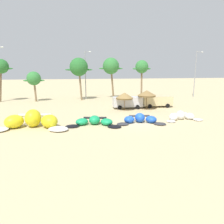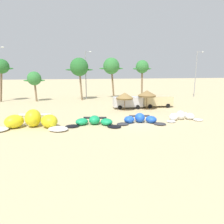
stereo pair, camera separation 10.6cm
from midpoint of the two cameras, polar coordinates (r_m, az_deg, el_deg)
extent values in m
plane|color=#C6B284|center=(24.31, 7.26, -2.97)|extent=(260.00, 260.00, 0.00)
ellipsoid|color=yellow|center=(24.14, -25.49, -2.38)|extent=(2.65, 2.66, 1.43)
ellipsoid|color=yellow|center=(23.85, -21.02, -1.57)|extent=(1.99, 2.33, 1.92)
ellipsoid|color=yellow|center=(22.93, -16.96, -2.44)|extent=(2.41, 2.60, 1.43)
ellipsoid|color=white|center=(21.63, -14.65, -4.56)|extent=(2.64, 2.48, 0.38)
cylinder|color=white|center=(24.49, -20.51, -0.82)|extent=(3.55, 0.90, 0.32)
cube|color=white|center=(23.66, -21.18, -1.68)|extent=(1.40, 0.95, 0.04)
ellipsoid|color=black|center=(22.70, -10.88, -3.88)|extent=(1.66, 1.43, 0.20)
ellipsoid|color=#199E5B|center=(23.33, -8.28, -2.67)|extent=(1.98, 1.96, 0.75)
ellipsoid|color=#199E5B|center=(23.43, -4.77, -2.20)|extent=(1.59, 1.79, 1.01)
ellipsoid|color=#199E5B|center=(23.00, -1.41, -2.76)|extent=(1.73, 1.89, 0.75)
ellipsoid|color=black|center=(22.14, 0.76, -4.05)|extent=(1.98, 1.90, 0.20)
cylinder|color=black|center=(23.92, -4.63, -1.62)|extent=(2.66, 0.87, 0.24)
cube|color=black|center=(23.28, -4.82, -2.29)|extent=(1.08, 0.77, 0.04)
ellipsoid|color=#333338|center=(23.17, 3.12, -3.34)|extent=(1.56, 1.38, 0.22)
ellipsoid|color=blue|center=(24.00, 4.94, -2.11)|extent=(1.81, 1.81, 0.82)
ellipsoid|color=blue|center=(24.44, 7.87, -1.58)|extent=(1.41, 1.58, 1.11)
ellipsoid|color=blue|center=(24.40, 10.98, -2.05)|extent=(1.64, 1.75, 0.82)
ellipsoid|color=#333338|center=(23.85, 13.31, -3.21)|extent=(1.79, 1.71, 0.22)
cylinder|color=#333338|center=(24.89, 7.71, -1.07)|extent=(2.47, 0.68, 0.22)
cube|color=#333338|center=(24.31, 7.92, -1.65)|extent=(0.98, 0.66, 0.04)
ellipsoid|color=white|center=(25.33, 16.24, -2.50)|extent=(1.41, 1.35, 0.22)
ellipsoid|color=white|center=(26.24, 16.86, -1.38)|extent=(1.47, 1.50, 0.83)
ellipsoid|color=white|center=(27.01, 18.65, -0.82)|extent=(1.03, 1.14, 1.12)
ellipsoid|color=white|center=(27.40, 20.93, -1.12)|extent=(1.48, 1.50, 0.83)
ellipsoid|color=white|center=(27.27, 22.99, -1.98)|extent=(1.39, 1.32, 0.22)
cylinder|color=white|center=(27.32, 18.24, -0.45)|extent=(2.14, 0.24, 0.19)
cube|color=white|center=(26.91, 18.77, -0.87)|extent=(0.79, 0.42, 0.04)
cylinder|color=brown|center=(31.49, 3.63, 2.21)|extent=(0.10, 0.10, 1.95)
cone|color=olive|center=(31.30, 3.66, 4.69)|extent=(2.70, 2.70, 0.79)
cylinder|color=olive|center=(31.36, 3.65, 3.79)|extent=(2.56, 2.56, 0.20)
cylinder|color=brown|center=(32.47, 9.74, 2.62)|extent=(0.10, 0.10, 2.25)
cone|color=olive|center=(32.27, 9.83, 5.28)|extent=(2.88, 2.88, 0.79)
cylinder|color=brown|center=(32.33, 9.80, 4.41)|extent=(2.74, 2.74, 0.20)
cube|color=beige|center=(35.18, 12.52, 3.13)|extent=(5.06, 2.27, 1.50)
cube|color=black|center=(34.68, 10.43, 3.53)|extent=(1.34, 2.03, 0.56)
cylinder|color=black|center=(33.84, 10.64, 1.59)|extent=(0.69, 0.28, 0.68)
cylinder|color=black|center=(35.71, 9.59, 2.14)|extent=(0.69, 0.28, 0.68)
cylinder|color=black|center=(34.97, 15.41, 1.69)|extent=(0.69, 0.28, 0.68)
cylinder|color=black|center=(36.78, 14.15, 2.22)|extent=(0.69, 0.28, 0.68)
cube|color=silver|center=(33.26, 4.44, 2.90)|extent=(4.78, 2.37, 1.50)
cube|color=black|center=(32.97, 2.27, 3.31)|extent=(1.30, 2.09, 0.56)
cylinder|color=black|center=(32.10, 2.30, 1.26)|extent=(0.69, 0.29, 0.68)
cylinder|color=black|center=(34.10, 1.69, 1.86)|extent=(0.69, 0.29, 0.68)
cylinder|color=black|center=(32.73, 7.27, 1.37)|extent=(0.69, 0.29, 0.68)
cylinder|color=black|center=(34.69, 6.39, 1.96)|extent=(0.69, 0.29, 0.68)
cylinder|color=brown|center=(45.78, -28.44, 6.84)|extent=(1.13, 0.36, 6.85)
sphere|color=#286B2D|center=(45.61, -28.38, 11.16)|extent=(2.81, 2.81, 2.81)
ellipsoid|color=#286B2D|center=(45.30, -26.95, 10.76)|extent=(1.96, 0.50, 0.36)
cylinder|color=#7F6647|center=(43.33, -20.48, 5.77)|extent=(0.52, 0.36, 4.54)
sphere|color=#337A38|center=(43.20, -20.80, 8.75)|extent=(2.69, 2.69, 2.69)
ellipsoid|color=#337A38|center=(43.39, -22.18, 8.12)|extent=(1.89, 0.50, 0.36)
ellipsoid|color=#337A38|center=(43.06, -19.33, 8.30)|extent=(1.89, 0.50, 0.36)
cylinder|color=#7F6647|center=(42.73, -8.65, 7.78)|extent=(0.74, 0.36, 6.76)
sphere|color=#286B2D|center=(42.65, -9.05, 12.31)|extent=(3.67, 3.67, 3.67)
ellipsoid|color=#286B2D|center=(42.59, -11.04, 11.50)|extent=(2.57, 0.50, 0.36)
ellipsoid|color=#286B2D|center=(42.74, -7.02, 11.62)|extent=(2.57, 0.50, 0.36)
cylinder|color=brown|center=(44.57, 0.25, 8.21)|extent=(0.94, 0.36, 7.00)
sphere|color=#337A38|center=(44.45, -0.12, 12.71)|extent=(3.46, 3.46, 3.46)
ellipsoid|color=#337A38|center=(44.19, -1.92, 12.04)|extent=(2.42, 0.50, 0.36)
ellipsoid|color=#337A38|center=(44.74, 1.65, 12.04)|extent=(2.42, 0.50, 0.36)
cylinder|color=#7F6647|center=(43.01, 8.41, 7.85)|extent=(0.44, 0.36, 6.81)
sphere|color=#337A38|center=(42.92, 8.50, 12.38)|extent=(2.63, 2.63, 2.63)
ellipsoid|color=#337A38|center=(42.57, 7.12, 11.90)|extent=(1.84, 0.50, 0.36)
ellipsoid|color=#337A38|center=(43.29, 9.82, 11.81)|extent=(1.84, 0.50, 0.36)
ellipsoid|color=silver|center=(44.60, -28.18, 15.66)|extent=(0.56, 0.24, 0.20)
cylinder|color=gray|center=(44.20, -7.25, 10.06)|extent=(0.18, 0.18, 10.02)
cylinder|color=gray|center=(44.41, -6.69, 16.36)|extent=(1.08, 0.10, 0.10)
ellipsoid|color=silver|center=(44.46, -5.97, 16.37)|extent=(0.56, 0.24, 0.20)
cylinder|color=gray|center=(51.41, 22.33, 9.66)|extent=(0.18, 0.18, 10.33)
cylinder|color=gray|center=(51.95, 23.42, 15.14)|extent=(1.38, 0.10, 0.10)
ellipsoid|color=silver|center=(52.34, 24.06, 15.06)|extent=(0.56, 0.24, 0.20)
camera|label=1|loc=(0.05, -89.88, 0.02)|focal=32.79mm
camera|label=2|loc=(0.05, 90.12, -0.02)|focal=32.79mm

